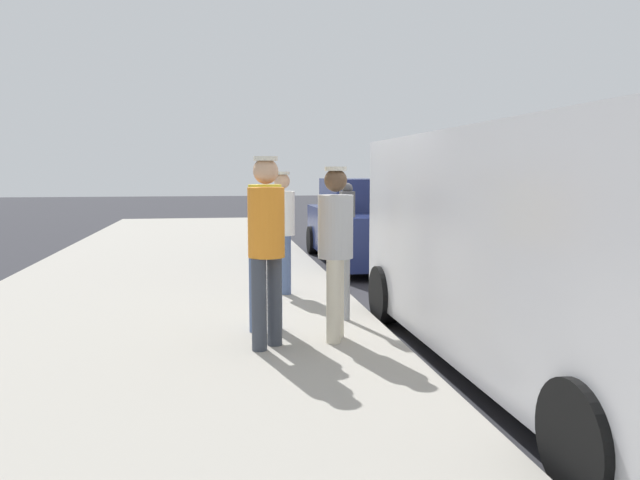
% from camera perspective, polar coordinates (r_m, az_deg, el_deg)
% --- Properties ---
extents(ground_plane, '(80.00, 80.00, 0.00)m').
position_cam_1_polar(ground_plane, '(7.33, 13.18, -8.10)').
color(ground_plane, '#2D2D33').
extents(sidewalk_slab, '(5.00, 32.00, 0.15)m').
position_cam_1_polar(sidewalk_slab, '(6.81, -15.50, -8.60)').
color(sidewalk_slab, '#9E998E').
rests_on(sidewalk_slab, ground).
extents(parking_meter_near, '(0.14, 0.18, 1.52)m').
position_cam_1_polar(parking_meter_near, '(6.88, 2.47, 1.13)').
color(parking_meter_near, gray).
rests_on(parking_meter_near, sidewalk_slab).
extents(pedestrian_in_white, '(0.34, 0.35, 1.64)m').
position_cam_1_polar(pedestrian_in_white, '(8.47, -3.44, 1.44)').
color(pedestrian_in_white, '#4C608C').
rests_on(pedestrian_in_white, sidewalk_slab).
extents(pedestrian_in_gray, '(0.34, 0.35, 1.69)m').
position_cam_1_polar(pedestrian_in_gray, '(6.06, 1.41, -0.17)').
color(pedestrian_in_gray, beige).
rests_on(pedestrian_in_gray, sidewalk_slab).
extents(pedestrian_in_yellow, '(0.35, 0.34, 1.79)m').
position_cam_1_polar(pedestrian_in_yellow, '(6.44, -4.99, 0.82)').
color(pedestrian_in_yellow, '#4C608C').
rests_on(pedestrian_in_yellow, sidewalk_slab).
extents(pedestrian_in_orange, '(0.34, 0.34, 1.78)m').
position_cam_1_polar(pedestrian_in_orange, '(5.80, -4.88, 0.13)').
color(pedestrian_in_orange, '#383D47').
rests_on(pedestrian_in_orange, sidewalk_slab).
extents(parked_van, '(2.14, 5.21, 2.15)m').
position_cam_1_polar(parked_van, '(5.86, 20.42, -0.41)').
color(parked_van, '#BCBCC1').
rests_on(parked_van, ground).
extents(parked_sedan_behind, '(1.95, 4.41, 1.65)m').
position_cam_1_polar(parked_sedan_behind, '(12.29, 4.48, 1.35)').
color(parked_sedan_behind, navy).
rests_on(parked_sedan_behind, ground).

